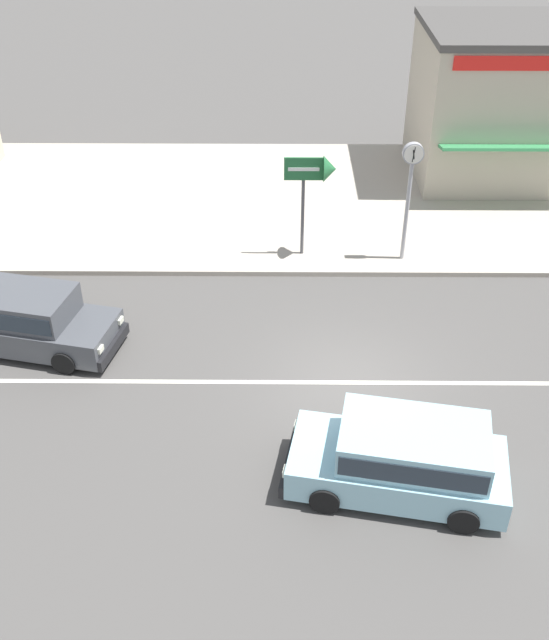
# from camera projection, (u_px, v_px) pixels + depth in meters

# --- Properties ---
(ground_plane) EXTENTS (160.00, 160.00, 0.00)m
(ground_plane) POSITION_uv_depth(u_px,v_px,m) (349.00, 383.00, 17.86)
(ground_plane) COLOR #4C4947
(lane_centre_stripe) EXTENTS (50.40, 0.14, 0.01)m
(lane_centre_stripe) POSITION_uv_depth(u_px,v_px,m) (349.00, 382.00, 17.85)
(lane_centre_stripe) COLOR silver
(lane_centre_stripe) RESTS_ON ground
(kerb_strip) EXTENTS (68.00, 10.00, 0.15)m
(kerb_strip) POSITION_uv_depth(u_px,v_px,m) (328.00, 200.00, 25.94)
(kerb_strip) COLOR #ADA393
(kerb_strip) RESTS_ON ground
(minivan_pale_blue_0) EXTENTS (4.61, 2.63, 1.56)m
(minivan_pale_blue_0) POSITION_uv_depth(u_px,v_px,m) (404.00, 456.00, 14.66)
(minivan_pale_blue_0) COLOR #93C6D6
(minivan_pale_blue_0) RESTS_ON ground
(minivan_dark_grey_1) EXTENTS (4.93, 2.70, 1.56)m
(minivan_dark_grey_1) POSITION_uv_depth(u_px,v_px,m) (19.00, 316.00, 18.67)
(minivan_dark_grey_1) COLOR #47494F
(minivan_dark_grey_1) RESTS_ON ground
(street_clock) EXTENTS (0.60, 0.22, 3.62)m
(street_clock) POSITION_uv_depth(u_px,v_px,m) (411.00, 176.00, 20.97)
(street_clock) COLOR #9E9EA3
(street_clock) RESTS_ON kerb_strip
(arrow_signboard) EXTENTS (1.47, 0.74, 3.11)m
(arrow_signboard) POSITION_uv_depth(u_px,v_px,m) (323.00, 173.00, 21.21)
(arrow_signboard) COLOR #4C4C51
(arrow_signboard) RESTS_ON kerb_strip
(shopfront_mid_block) EXTENTS (5.58, 6.15, 5.19)m
(shopfront_mid_block) POSITION_uv_depth(u_px,v_px,m) (497.00, 101.00, 26.42)
(shopfront_mid_block) COLOR #B2A893
(shopfront_mid_block) RESTS_ON kerb_strip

